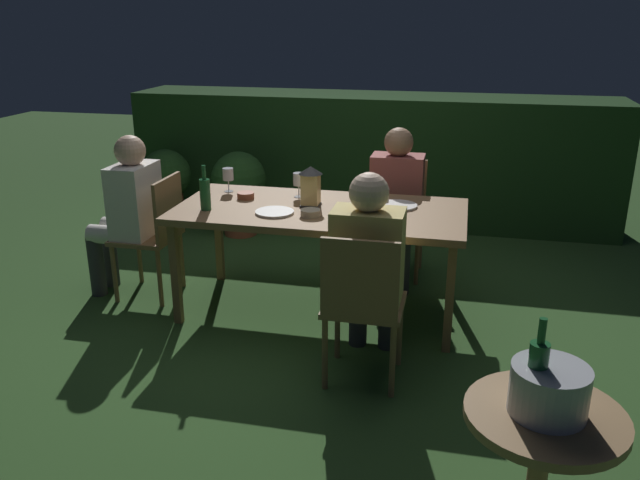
% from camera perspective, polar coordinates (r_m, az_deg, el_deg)
% --- Properties ---
extents(ground_plane, '(16.00, 16.00, 0.00)m').
position_cam_1_polar(ground_plane, '(4.42, 0.00, -6.24)').
color(ground_plane, '#2D5123').
extents(dining_table, '(1.87, 0.90, 0.73)m').
position_cam_1_polar(dining_table, '(4.18, 0.00, 2.14)').
color(dining_table, olive).
rests_on(dining_table, ground).
extents(chair_side_right_b, '(0.42, 0.40, 0.87)m').
position_cam_1_polar(chair_side_right_b, '(4.96, 6.90, 2.53)').
color(chair_side_right_b, brown).
rests_on(chair_side_right_b, ground).
extents(person_in_rust, '(0.38, 0.47, 1.15)m').
position_cam_1_polar(person_in_rust, '(4.73, 6.71, 3.62)').
color(person_in_rust, '#9E4C47').
rests_on(person_in_rust, ground).
extents(chair_side_left_b, '(0.42, 0.40, 0.87)m').
position_cam_1_polar(chair_side_left_b, '(3.40, 3.78, -5.48)').
color(chair_side_left_b, brown).
rests_on(chair_side_left_b, ground).
extents(person_in_mustard, '(0.38, 0.47, 1.15)m').
position_cam_1_polar(person_in_mustard, '(3.52, 4.35, -1.93)').
color(person_in_mustard, tan).
rests_on(person_in_mustard, ground).
extents(chair_head_near, '(0.40, 0.42, 0.87)m').
position_cam_1_polar(chair_head_near, '(4.63, -14.41, 0.80)').
color(chair_head_near, brown).
rests_on(chair_head_near, ground).
extents(person_in_cream, '(0.48, 0.38, 1.15)m').
position_cam_1_polar(person_in_cream, '(4.68, -16.70, 2.72)').
color(person_in_cream, white).
rests_on(person_in_cream, ground).
extents(lantern_centerpiece, '(0.15, 0.15, 0.27)m').
position_cam_1_polar(lantern_centerpiece, '(4.17, -0.83, 4.97)').
color(lantern_centerpiece, black).
rests_on(lantern_centerpiece, dining_table).
extents(green_bottle_on_table, '(0.07, 0.07, 0.29)m').
position_cam_1_polar(green_bottle_on_table, '(4.16, -10.14, 4.10)').
color(green_bottle_on_table, '#1E5B2D').
rests_on(green_bottle_on_table, dining_table).
extents(wine_glass_a, '(0.08, 0.08, 0.17)m').
position_cam_1_polar(wine_glass_a, '(4.39, -1.90, 5.30)').
color(wine_glass_a, silver).
rests_on(wine_glass_a, dining_table).
extents(wine_glass_b, '(0.08, 0.08, 0.17)m').
position_cam_1_polar(wine_glass_b, '(4.57, -8.15, 5.69)').
color(wine_glass_b, silver).
rests_on(wine_glass_b, dining_table).
extents(wine_glass_c, '(0.08, 0.08, 0.17)m').
position_cam_1_polar(wine_glass_c, '(4.00, 5.58, 3.82)').
color(wine_glass_c, silver).
rests_on(wine_glass_c, dining_table).
extents(plate_a, '(0.25, 0.25, 0.01)m').
position_cam_1_polar(plate_a, '(4.22, 6.95, 3.05)').
color(plate_a, silver).
rests_on(plate_a, dining_table).
extents(plate_b, '(0.25, 0.25, 0.01)m').
position_cam_1_polar(plate_b, '(3.82, 4.32, 1.37)').
color(plate_b, white).
rests_on(plate_b, dining_table).
extents(plate_c, '(0.25, 0.25, 0.01)m').
position_cam_1_polar(plate_c, '(4.06, -4.05, 2.48)').
color(plate_c, silver).
rests_on(plate_c, dining_table).
extents(bowl_olives, '(0.12, 0.12, 0.04)m').
position_cam_1_polar(bowl_olives, '(3.99, -0.85, 2.44)').
color(bowl_olives, '#BCAD8E').
rests_on(bowl_olives, dining_table).
extents(bowl_bread, '(0.14, 0.14, 0.05)m').
position_cam_1_polar(bowl_bread, '(4.08, 3.35, 2.85)').
color(bowl_bread, '#BCAD8E').
rests_on(bowl_bread, dining_table).
extents(bowl_salad, '(0.11, 0.11, 0.04)m').
position_cam_1_polar(bowl_salad, '(4.41, -6.60, 3.96)').
color(bowl_salad, '#9E5138').
rests_on(bowl_salad, dining_table).
extents(side_table, '(0.54, 0.54, 0.65)m').
position_cam_1_polar(side_table, '(2.48, 18.81, -18.38)').
color(side_table, '#937047').
rests_on(side_table, ground).
extents(ice_bucket, '(0.26, 0.26, 0.34)m').
position_cam_1_polar(ice_bucket, '(2.31, 19.60, -12.17)').
color(ice_bucket, '#B2B7BF').
rests_on(ice_bucket, side_table).
extents(hedge_backdrop, '(4.58, 0.75, 1.20)m').
position_cam_1_polar(hedge_backdrop, '(6.31, 4.50, 7.30)').
color(hedge_backdrop, '#193816').
rests_on(hedge_backdrop, ground).
extents(potted_plant_by_hedge, '(0.46, 0.46, 0.74)m').
position_cam_1_polar(potted_plant_by_hedge, '(6.20, -13.47, 5.01)').
color(potted_plant_by_hedge, brown).
rests_on(potted_plant_by_hedge, ground).
extents(potted_plant_corner, '(0.49, 0.49, 0.76)m').
position_cam_1_polar(potted_plant_corner, '(5.85, -7.20, 4.73)').
color(potted_plant_corner, brown).
rests_on(potted_plant_corner, ground).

